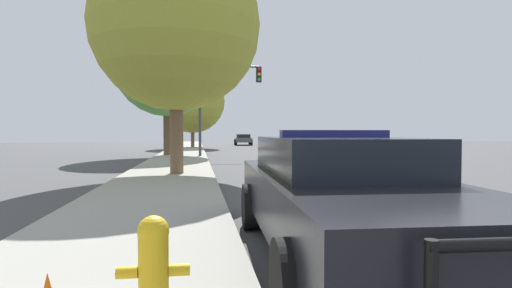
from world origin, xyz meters
TOP-DOWN VIEW (x-y plane):
  - ground_plane at (0.00, 0.00)m, footprint 110.00×110.00m
  - sidewalk_left at (-5.10, 0.00)m, footprint 3.00×110.00m
  - police_car at (-2.49, -0.53)m, footprint 2.20×5.30m
  - fire_hydrant at (-4.46, -2.17)m, footprint 0.51×0.22m
  - traffic_light at (-2.57, 18.26)m, footprint 3.67×0.35m
  - car_background_distant at (1.13, 40.90)m, footprint 2.17×4.61m
  - tree_sidewalk_mid at (-5.92, 19.45)m, footprint 6.39×6.39m
  - tree_sidewalk_near at (-4.82, 8.45)m, footprint 5.56×5.56m
  - tree_sidewalk_far at (-4.55, 32.11)m, footprint 5.93×5.93m

SIDE VIEW (x-z plane):
  - ground_plane at x=0.00m, z-range 0.00..0.00m
  - sidewalk_left at x=-5.10m, z-range 0.00..0.13m
  - fire_hydrant at x=-4.46m, z-range 0.16..0.93m
  - car_background_distant at x=1.13m, z-range 0.07..1.33m
  - police_car at x=-2.49m, z-range 0.01..1.53m
  - traffic_light at x=-2.57m, z-range 1.22..6.58m
  - tree_sidewalk_far at x=-4.55m, z-range 0.77..8.00m
  - tree_sidewalk_near at x=-4.82m, z-range 1.15..8.78m
  - tree_sidewalk_mid at x=-5.92m, z-range 1.27..9.98m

